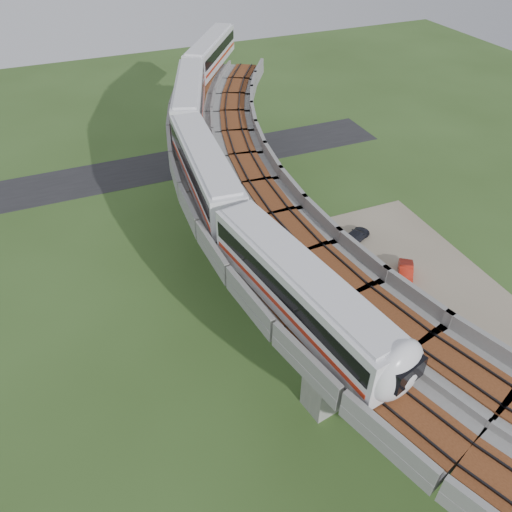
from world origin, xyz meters
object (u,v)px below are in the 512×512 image
at_px(metro_train, 220,130).
at_px(car_white, 420,339).
at_px(car_dark, 356,236).
at_px(car_red, 406,273).

relative_size(metro_train, car_white, 15.11).
height_order(metro_train, car_dark, metro_train).
distance_m(car_white, car_red, 8.47).
relative_size(metro_train, car_red, 15.97).
distance_m(metro_train, car_dark, 18.08).
bearing_deg(car_dark, car_white, 142.00).
relative_size(car_white, car_dark, 1.01).
distance_m(car_red, car_dark, 7.15).
xyz_separation_m(metro_train, car_dark, (12.63, -5.52, -11.70)).
bearing_deg(car_red, metro_train, 173.31).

